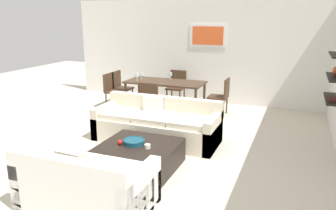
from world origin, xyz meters
TOP-DOWN VIEW (x-y plane):
  - ground_plane at (0.00, 0.00)m, footprint 18.00×18.00m
  - back_wall_unit at (0.30, 3.53)m, footprint 8.40×0.09m
  - sofa_beige at (-0.09, 0.34)m, footprint 2.32×0.90m
  - loveseat_white at (0.02, -2.09)m, footprint 1.58×0.90m
  - coffee_table at (0.12, -0.86)m, footprint 1.15×1.10m
  - decorative_bowl at (0.04, -0.85)m, footprint 0.33×0.33m
  - candle_jar at (0.31, -0.95)m, footprint 0.09×0.09m
  - apple_on_coffee_table at (-0.14, -0.97)m, footprint 0.08×0.08m
  - dining_table at (-0.70, 2.22)m, footprint 1.89×0.85m
  - dining_chair_left_far at (-2.05, 2.41)m, footprint 0.44×0.44m
  - dining_chair_foot at (-0.70, 1.39)m, footprint 0.44×0.44m
  - dining_chair_head at (-0.70, 3.05)m, footprint 0.44×0.44m
  - dining_chair_left_near at (-2.05, 2.03)m, footprint 0.44×0.44m
  - dining_chair_right_far at (0.66, 2.41)m, footprint 0.44×0.44m
  - wine_glass_head at (-0.70, 2.58)m, footprint 0.08×0.08m
  - wine_glass_left_near at (-1.39, 2.11)m, footprint 0.08×0.08m
  - wine_glass_left_far at (-1.39, 2.32)m, footprint 0.06×0.06m

SIDE VIEW (x-z plane):
  - ground_plane at x=0.00m, z-range 0.00..0.00m
  - coffee_table at x=0.12m, z-range 0.00..0.38m
  - sofa_beige at x=-0.09m, z-range -0.10..0.68m
  - loveseat_white at x=0.02m, z-range -0.10..0.68m
  - candle_jar at x=0.31m, z-range 0.38..0.45m
  - apple_on_coffee_table at x=-0.14m, z-range 0.38..0.46m
  - decorative_bowl at x=0.04m, z-range 0.38..0.45m
  - dining_chair_left_far at x=-2.05m, z-range 0.06..0.94m
  - dining_chair_foot at x=-0.70m, z-range 0.06..0.94m
  - dining_chair_head at x=-0.70m, z-range 0.06..0.94m
  - dining_chair_left_near at x=-2.05m, z-range 0.06..0.94m
  - dining_chair_right_far at x=0.66m, z-range 0.06..0.94m
  - dining_table at x=-0.70m, z-range 0.30..1.05m
  - wine_glass_left_far at x=-1.39m, z-range 0.78..0.94m
  - wine_glass_left_near at x=-1.39m, z-range 0.78..0.94m
  - wine_glass_head at x=-0.70m, z-range 0.78..0.95m
  - back_wall_unit at x=0.30m, z-range 0.01..2.71m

